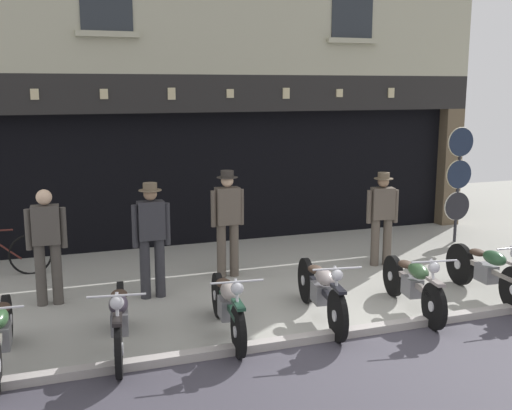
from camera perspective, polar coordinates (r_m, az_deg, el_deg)
The scene contains 14 objects.
ground at distance 7.26m, azimuth 12.67°, elevation -14.94°, with size 22.83×22.00×0.18m.
shop_facade at distance 14.01m, azimuth -4.82°, elevation 5.09°, with size 11.13×4.42×6.24m.
motorcycle_far_left at distance 7.55m, azimuth -22.33°, elevation -10.72°, with size 0.62×1.93×0.90m.
motorcycle_left at distance 7.57m, azimuth -12.38°, elevation -10.05°, with size 0.62×1.98×0.91m.
motorcycle_center_left at distance 7.86m, azimuth -2.59°, elevation -9.05°, with size 0.62×1.92×0.90m.
motorcycle_center at distance 8.39m, azimuth 5.98°, elevation -7.71°, with size 0.62×2.08×0.92m.
motorcycle_center_right at distance 8.93m, azimuth 14.18°, elevation -6.93°, with size 0.62×1.93×0.90m.
motorcycle_right at distance 9.81m, azimuth 20.40°, elevation -5.59°, with size 0.62×1.97×0.92m.
salesman_left at distance 9.28m, azimuth -18.58°, elevation -3.16°, with size 0.56×0.26×1.67m.
shopkeeper_center at distance 9.22m, azimuth -9.54°, elevation -2.70°, with size 0.56×0.33×1.72m.
salesman_right at distance 10.11m, azimuth -2.62°, elevation -1.21°, with size 0.56×0.34×1.76m.
assistant_far_right at distance 10.99m, azimuth 11.46°, elevation -0.86°, with size 0.55×0.33×1.64m.
tyre_sign_pole at distance 12.98m, azimuth 18.04°, elevation 2.57°, with size 0.59×0.06×2.30m.
advert_board_near at distance 12.13m, azimuth -9.23°, elevation 4.48°, with size 0.73×0.03×0.99m.
Camera 1 is at (-3.61, -6.46, 3.08)m, focal length 43.75 mm.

